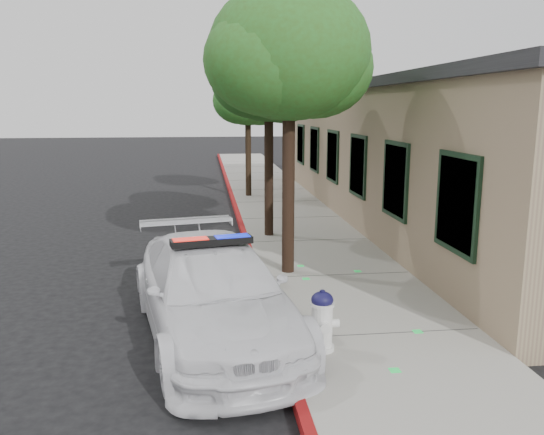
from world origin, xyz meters
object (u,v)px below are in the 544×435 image
Objects in this scene: fire_hydrant at (322,320)px; street_tree_far at (249,99)px; street_tree_near at (290,58)px; clapboard_building at (449,152)px; street_tree_mid at (269,79)px; police_car at (213,291)px.

street_tree_far is at bearing 90.49° from fire_hydrant.
street_tree_near reaches higher than fire_hydrant.
clapboard_building is at bearing -37.04° from street_tree_far.
street_tree_near is 1.18× the size of street_tree_far.
street_tree_mid is (0.11, 7.23, 3.62)m from fire_hydrant.
street_tree_far is (-5.97, 4.50, 1.68)m from clapboard_building.
street_tree_far is at bearing 71.95° from police_car.
street_tree_near is at bearing 89.38° from fire_hydrant.
clapboard_building is 11.46m from police_car.
street_tree_mid is at bearing 64.64° from police_car.
fire_hydrant is 0.16× the size of street_tree_mid.
street_tree_far is at bearing 89.89° from street_tree_mid.
street_tree_near is at bearing -136.67° from clapboard_building.
police_car is (-7.59, -8.47, -1.38)m from clapboard_building.
street_tree_mid is at bearing 89.92° from street_tree_near.
street_tree_mid reaches higher than fire_hydrant.
street_tree_far reaches higher than fire_hydrant.
clapboard_building is 23.83× the size of fire_hydrant.
fire_hydrant is 0.18× the size of street_tree_far.
street_tree_far is (1.63, 12.97, 3.07)m from police_car.
clapboard_building is 7.66m from street_tree_far.
street_tree_far is (0.01, 6.71, -0.40)m from street_tree_mid.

